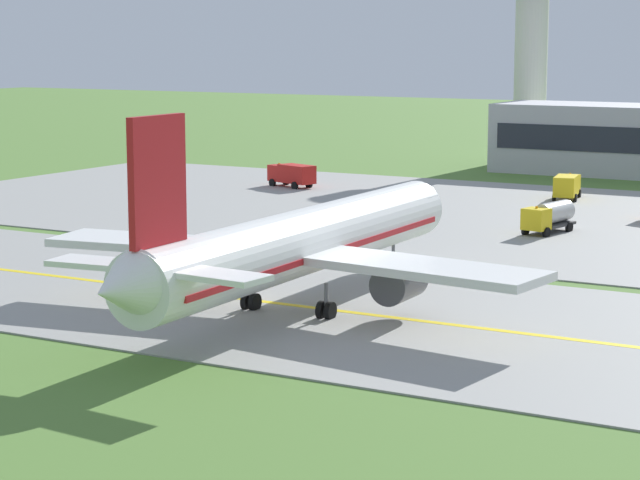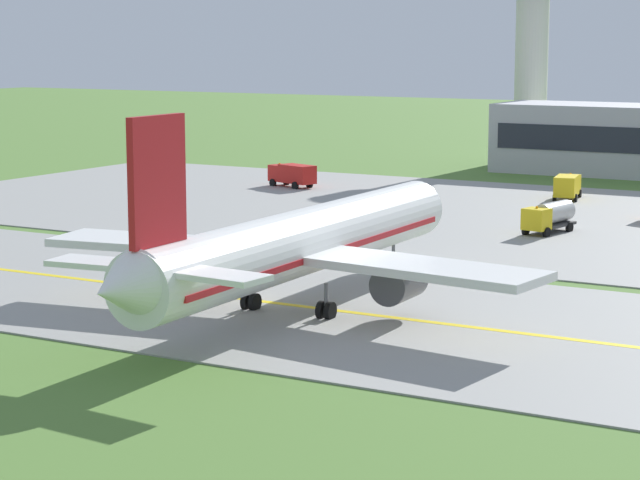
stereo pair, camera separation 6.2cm
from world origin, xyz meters
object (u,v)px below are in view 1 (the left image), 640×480
Objects in this scene: service_truck_catering at (567,185)px; service_truck_pushback at (549,216)px; airplane_lead at (300,244)px; control_tower at (532,34)px; service_truck_baggage at (292,174)px.

service_truck_pushback is (5.64, -21.98, 0.00)m from service_truck_catering.
control_tower reaches higher than airplane_lead.
airplane_lead is 6.32× the size of service_truck_pushback.
control_tower is (-23.57, 59.80, 15.39)m from service_truck_pushback.
control_tower is (-20.29, 95.91, 12.79)m from airplane_lead.
service_truck_pushback is at bearing -75.61° from service_truck_catering.
airplane_lead is 62.54m from service_truck_baggage.
service_truck_baggage is at bearing -105.92° from control_tower.
service_truck_baggage and service_truck_catering have the same top height.
service_truck_pushback is 66.10m from control_tower.
service_truck_catering is 0.22× the size of control_tower.
control_tower is at bearing 111.52° from service_truck_pushback.
service_truck_baggage is (-32.41, 53.42, -2.60)m from airplane_lead.
control_tower reaches higher than service_truck_catering.
service_truck_baggage is at bearing -171.16° from service_truck_catering.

